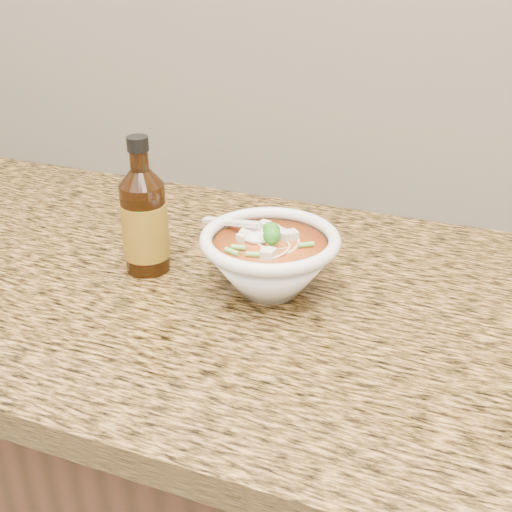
% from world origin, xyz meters
% --- Properties ---
extents(counter_slab, '(4.00, 0.68, 0.04)m').
position_xyz_m(counter_slab, '(0.00, 1.68, 0.88)').
color(counter_slab, '#A7763D').
rests_on(counter_slab, cabinet).
extents(soup_bowl, '(0.21, 0.19, 0.10)m').
position_xyz_m(soup_bowl, '(-0.10, 1.67, 0.94)').
color(soup_bowl, white).
rests_on(soup_bowl, counter_slab).
extents(hot_sauce_bottle, '(0.09, 0.09, 0.20)m').
position_xyz_m(hot_sauce_bottle, '(-0.29, 1.66, 0.98)').
color(hot_sauce_bottle, '#341907').
rests_on(hot_sauce_bottle, counter_slab).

